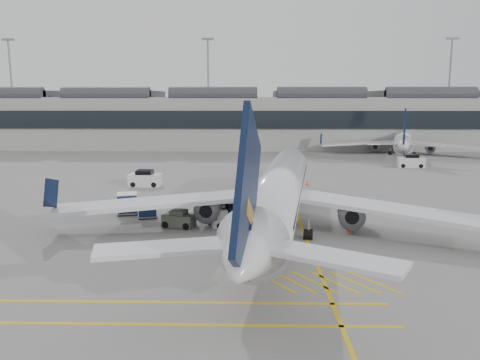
{
  "coord_description": "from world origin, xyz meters",
  "views": [
    {
      "loc": [
        5.56,
        -33.55,
        10.86
      ],
      "look_at": [
        4.72,
        5.42,
        4.0
      ],
      "focal_mm": 35.0,
      "sensor_mm": 36.0,
      "label": 1
    }
  ],
  "objects_px": {
    "baggage_cart_a": "(219,213)",
    "ramp_agent_b": "(254,224)",
    "airliner_main": "(278,194)",
    "ramp_agent_a": "(245,206)",
    "pushback_tug": "(179,219)",
    "belt_loader": "(233,219)"
  },
  "relations": [
    {
      "from": "baggage_cart_a",
      "to": "ramp_agent_b",
      "type": "bearing_deg",
      "value": -29.34
    },
    {
      "from": "airliner_main",
      "to": "ramp_agent_b",
      "type": "xyz_separation_m",
      "value": [
        -1.94,
        -1.27,
        -2.2
      ]
    },
    {
      "from": "ramp_agent_a",
      "to": "ramp_agent_b",
      "type": "height_order",
      "value": "ramp_agent_b"
    },
    {
      "from": "baggage_cart_a",
      "to": "pushback_tug",
      "type": "bearing_deg",
      "value": -141.43
    },
    {
      "from": "airliner_main",
      "to": "belt_loader",
      "type": "relative_size",
      "value": 8.4
    },
    {
      "from": "pushback_tug",
      "to": "baggage_cart_a",
      "type": "bearing_deg",
      "value": 32.2
    },
    {
      "from": "belt_loader",
      "to": "ramp_agent_a",
      "type": "xyz_separation_m",
      "value": [
        0.98,
        3.7,
        0.33
      ]
    },
    {
      "from": "baggage_cart_a",
      "to": "ramp_agent_a",
      "type": "bearing_deg",
      "value": 76.07
    },
    {
      "from": "ramp_agent_a",
      "to": "pushback_tug",
      "type": "bearing_deg",
      "value": -177.24
    },
    {
      "from": "airliner_main",
      "to": "ramp_agent_b",
      "type": "bearing_deg",
      "value": -138.3
    },
    {
      "from": "belt_loader",
      "to": "pushback_tug",
      "type": "distance_m",
      "value": 4.61
    },
    {
      "from": "ramp_agent_a",
      "to": "belt_loader",
      "type": "bearing_deg",
      "value": -139.4
    },
    {
      "from": "airliner_main",
      "to": "belt_loader",
      "type": "bearing_deg",
      "value": 163.44
    },
    {
      "from": "ramp_agent_a",
      "to": "pushback_tug",
      "type": "distance_m",
      "value": 6.99
    },
    {
      "from": "belt_loader",
      "to": "baggage_cart_a",
      "type": "relative_size",
      "value": 2.37
    },
    {
      "from": "pushback_tug",
      "to": "ramp_agent_a",
      "type": "bearing_deg",
      "value": 51.63
    },
    {
      "from": "ramp_agent_b",
      "to": "airliner_main",
      "type": "bearing_deg",
      "value": 179.46
    },
    {
      "from": "belt_loader",
      "to": "baggage_cart_a",
      "type": "distance_m",
      "value": 1.37
    },
    {
      "from": "airliner_main",
      "to": "baggage_cart_a",
      "type": "xyz_separation_m",
      "value": [
        -4.95,
        2.32,
        -2.23
      ]
    },
    {
      "from": "baggage_cart_a",
      "to": "ramp_agent_b",
      "type": "distance_m",
      "value": 4.69
    },
    {
      "from": "belt_loader",
      "to": "ramp_agent_a",
      "type": "height_order",
      "value": "belt_loader"
    },
    {
      "from": "baggage_cart_a",
      "to": "pushback_tug",
      "type": "xyz_separation_m",
      "value": [
        -3.39,
        -1.1,
        -0.28
      ]
    }
  ]
}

